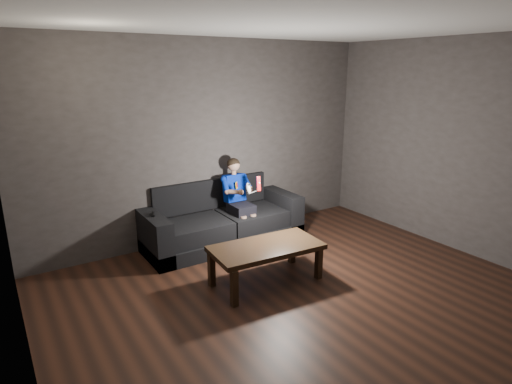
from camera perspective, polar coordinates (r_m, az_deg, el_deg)
floor at (r=4.36m, az=9.79°, el=-15.98°), size 5.00×5.00×0.00m
back_wall at (r=5.85m, az=-6.33°, el=6.67°), size 5.00×0.04×2.70m
left_wall at (r=2.84m, az=-29.45°, el=-5.70°), size 0.04×5.00×2.70m
right_wall at (r=5.81m, az=29.09°, el=4.66°), size 0.04×5.00×2.70m
ceiling at (r=3.73m, az=11.91°, el=21.93°), size 5.00×5.00×0.02m
sofa at (r=5.89m, az=-4.76°, el=-4.12°), size 2.15×0.93×0.83m
child at (r=5.82m, az=-2.45°, el=-0.02°), size 0.42×0.51×1.03m
wii_remote_red at (r=5.48m, az=0.33°, el=1.14°), size 0.06×0.08×0.19m
nunchuk_white at (r=5.42m, az=-1.01°, el=0.52°), size 0.08×0.10×0.15m
wii_remote_black at (r=5.35m, az=-13.61°, el=-2.91°), size 0.07×0.15×0.03m
coffee_table at (r=4.74m, az=1.37°, el=-7.77°), size 1.25×0.69×0.44m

